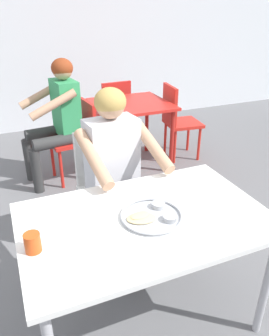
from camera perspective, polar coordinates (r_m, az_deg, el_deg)
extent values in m
cube|color=slate|center=(2.18, 0.61, -25.12)|extent=(12.00, 12.00, 0.05)
cube|color=silver|center=(4.96, -18.40, 25.65)|extent=(12.00, 0.12, 3.40)
cube|color=white|center=(1.68, 1.84, -8.89)|extent=(1.25, 0.79, 0.03)
cylinder|color=#B2B2B7|center=(1.98, 22.00, -18.42)|extent=(0.04, 0.04, 0.70)
cylinder|color=#B2B2B7|center=(2.06, -17.40, -15.23)|extent=(0.04, 0.04, 0.70)
cylinder|color=#B2B2B7|center=(2.36, 10.93, -8.45)|extent=(0.04, 0.04, 0.70)
cylinder|color=#B7BABF|center=(1.66, 2.95, -8.56)|extent=(0.31, 0.31, 0.01)
torus|color=#B7BABF|center=(1.65, 2.96, -8.24)|extent=(0.31, 0.31, 0.01)
cylinder|color=#B2B5BA|center=(1.63, 6.18, -8.68)|extent=(0.07, 0.07, 0.03)
cylinder|color=maroon|center=(1.63, 6.19, -8.53)|extent=(0.06, 0.06, 0.01)
cylinder|color=#B2B5BA|center=(1.72, 4.19, -6.48)|extent=(0.07, 0.07, 0.03)
cylinder|color=#C65119|center=(1.72, 4.20, -6.33)|extent=(0.06, 0.06, 0.01)
ellipsoid|color=#E5C689|center=(1.64, 1.20, -8.74)|extent=(0.17, 0.14, 0.01)
ellipsoid|color=#E3BB86|center=(1.64, 0.99, -8.25)|extent=(0.11, 0.08, 0.01)
cylinder|color=#D84C19|center=(1.50, -17.34, -12.32)|extent=(0.07, 0.07, 0.09)
cylinder|color=#593319|center=(1.49, -17.48, -11.52)|extent=(0.06, 0.06, 0.02)
cube|color=silver|center=(2.41, -4.11, -4.29)|extent=(0.44, 0.43, 0.04)
cube|color=silver|center=(2.45, -6.07, 2.18)|extent=(0.38, 0.08, 0.42)
cylinder|color=silver|center=(2.49, 1.02, -9.59)|extent=(0.03, 0.03, 0.43)
cylinder|color=silver|center=(2.37, -5.91, -11.77)|extent=(0.03, 0.03, 0.43)
cylinder|color=silver|center=(2.71, -2.24, -6.21)|extent=(0.03, 0.03, 0.43)
cylinder|color=silver|center=(2.61, -8.65, -8.02)|extent=(0.03, 0.03, 0.43)
cylinder|color=#2E2E2E|center=(2.27, 4.46, -13.18)|extent=(0.10, 0.10, 0.47)
cylinder|color=#2E2E2E|center=(2.25, 1.92, -4.98)|extent=(0.16, 0.41, 0.12)
cylinder|color=#2E2E2E|center=(2.16, -2.50, -15.68)|extent=(0.10, 0.10, 0.47)
cylinder|color=#2E2E2E|center=(2.13, -5.08, -7.01)|extent=(0.16, 0.41, 0.12)
cube|color=silver|center=(2.22, -3.95, 2.12)|extent=(0.36, 0.24, 0.52)
cylinder|color=tan|center=(2.12, 3.07, 4.01)|extent=(0.12, 0.46, 0.25)
cylinder|color=tan|center=(1.95, -7.21, 1.74)|extent=(0.12, 0.46, 0.25)
sphere|color=tan|center=(2.10, -4.26, 11.06)|extent=(0.19, 0.19, 0.19)
ellipsoid|color=tan|center=(2.09, -4.28, 11.44)|extent=(0.21, 0.20, 0.18)
cube|color=red|center=(3.57, -0.59, 11.05)|extent=(0.80, 0.76, 0.03)
cylinder|color=#AD1E18|center=(3.30, -3.92, 2.81)|extent=(0.04, 0.04, 0.71)
cylinder|color=#AD1E18|center=(3.55, 6.50, 4.51)|extent=(0.04, 0.04, 0.71)
cylinder|color=#AD1E18|center=(3.87, -7.08, 6.34)|extent=(0.04, 0.04, 0.71)
cylinder|color=#AD1E18|center=(4.09, 2.16, 7.66)|extent=(0.04, 0.04, 0.71)
cube|color=red|center=(3.43, -11.00, 4.77)|extent=(0.47, 0.43, 0.04)
cube|color=red|center=(3.43, -8.10, 8.51)|extent=(0.08, 0.36, 0.36)
cylinder|color=red|center=(3.35, -12.64, -0.24)|extent=(0.03, 0.03, 0.42)
cylinder|color=red|center=(3.61, -14.09, 1.65)|extent=(0.03, 0.03, 0.42)
cylinder|color=red|center=(3.44, -7.11, 1.04)|extent=(0.03, 0.03, 0.42)
cylinder|color=red|center=(3.70, -8.91, 2.80)|extent=(0.03, 0.03, 0.42)
cube|color=red|center=(3.94, 8.44, 7.73)|extent=(0.43, 0.43, 0.04)
cube|color=red|center=(3.80, 6.16, 10.89)|extent=(0.08, 0.37, 0.43)
cylinder|color=red|center=(4.20, 9.34, 5.68)|extent=(0.03, 0.03, 0.41)
cylinder|color=red|center=(3.95, 11.17, 4.12)|extent=(0.03, 0.03, 0.41)
cylinder|color=red|center=(4.09, 5.38, 5.30)|extent=(0.03, 0.03, 0.41)
cylinder|color=red|center=(3.82, 7.02, 3.68)|extent=(0.03, 0.03, 0.41)
cube|color=red|center=(4.33, -4.05, 9.50)|extent=(0.42, 0.43, 0.04)
cube|color=red|center=(4.10, -3.11, 11.87)|extent=(0.38, 0.06, 0.42)
cylinder|color=red|center=(4.48, -6.64, 7.09)|extent=(0.03, 0.03, 0.39)
cylinder|color=red|center=(4.59, -2.94, 7.73)|extent=(0.03, 0.03, 0.39)
cylinder|color=red|center=(4.20, -5.07, 5.82)|extent=(0.03, 0.03, 0.39)
cylinder|color=red|center=(4.32, -1.19, 6.52)|extent=(0.03, 0.03, 0.39)
cylinder|color=#333333|center=(3.33, -16.67, -0.54)|extent=(0.10, 0.10, 0.45)
cylinder|color=#333333|center=(3.26, -13.89, 4.38)|extent=(0.41, 0.17, 0.12)
cylinder|color=#333333|center=(3.60, -17.86, 1.36)|extent=(0.10, 0.10, 0.45)
cylinder|color=#333333|center=(3.54, -15.32, 5.95)|extent=(0.41, 0.17, 0.12)
cube|color=#339959|center=(3.37, -11.87, 10.20)|extent=(0.24, 0.36, 0.54)
cylinder|color=tan|center=(3.10, -14.00, 10.66)|extent=(0.46, 0.13, 0.25)
cylinder|color=tan|center=(3.48, -16.01, 12.15)|extent=(0.46, 0.13, 0.25)
sphere|color=tan|center=(3.28, -12.49, 16.42)|extent=(0.19, 0.19, 0.19)
ellipsoid|color=maroon|center=(3.28, -12.52, 16.67)|extent=(0.21, 0.20, 0.18)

